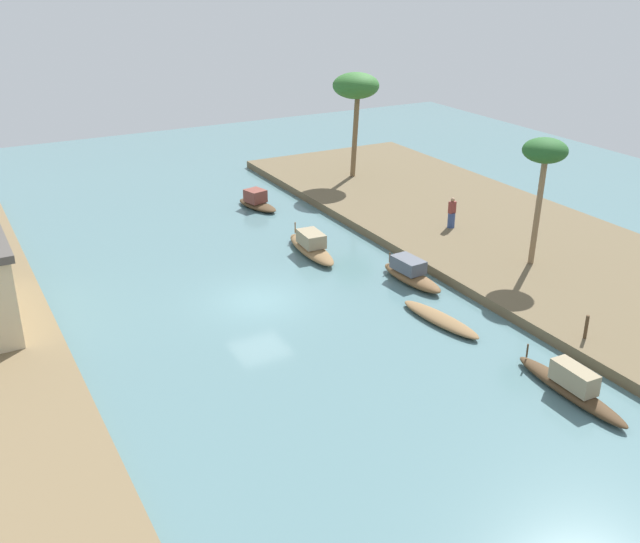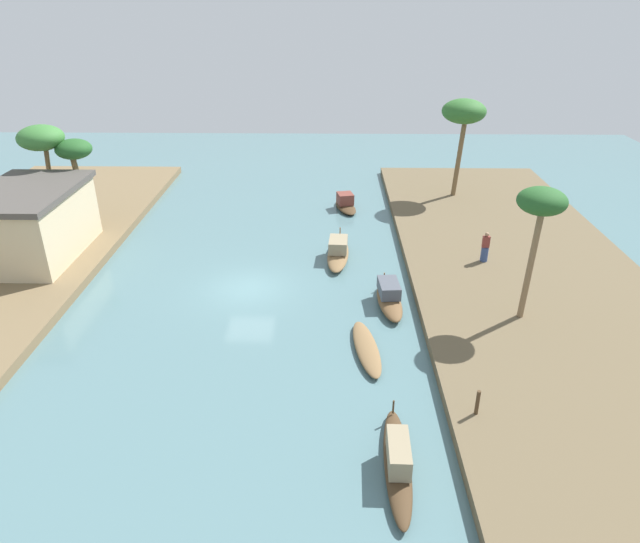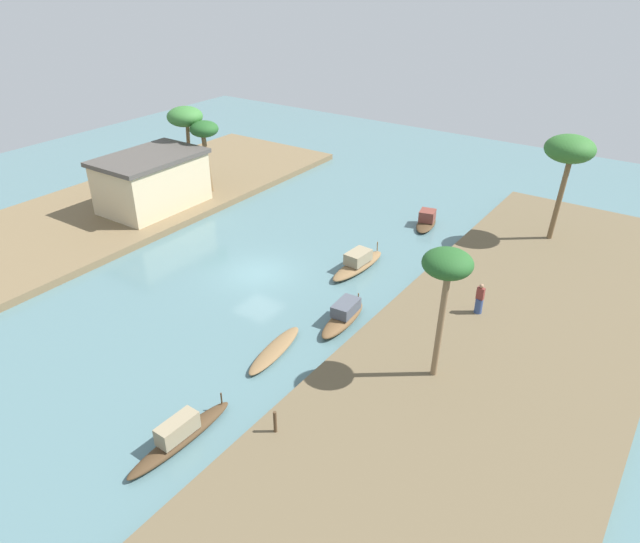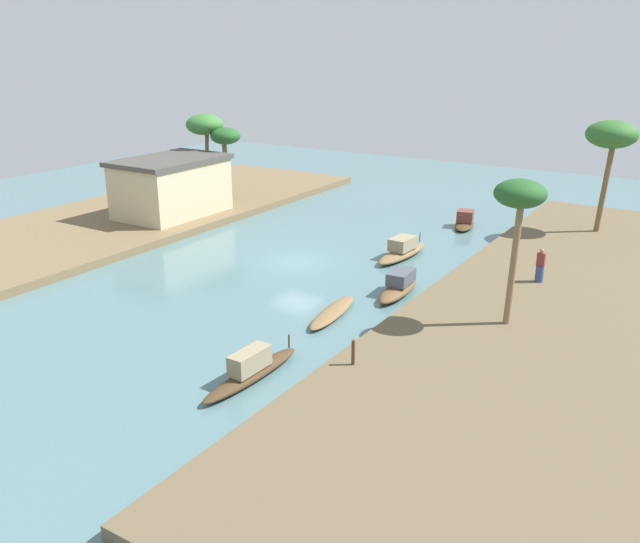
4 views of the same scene
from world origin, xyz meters
name	(u,v)px [view 2 (image 2 of 4)]	position (x,y,z in m)	size (l,w,h in m)	color
river_water	(248,289)	(0.00, 0.00, 0.00)	(71.98, 71.98, 0.00)	slate
riverbank_left	(534,287)	(0.00, -14.87, 0.24)	(42.25, 12.63, 0.47)	brown
sampan_upstream_small	(367,348)	(-5.69, -5.86, 0.18)	(4.45, 1.51, 0.36)	brown
sampan_with_tall_canopy	(338,251)	(3.86, -4.74, 0.43)	(4.89, 1.52, 1.20)	brown
sampan_open_hull	(345,204)	(12.17, -5.35, 0.40)	(3.49, 1.93, 1.13)	#47331E
sampan_downstream_large	(398,460)	(-12.44, -6.49, 0.41)	(5.23, 1.01, 1.19)	#47331E
sampan_midstream	(389,297)	(-1.60, -7.20, 0.44)	(4.04, 1.39, 1.15)	brown
person_on_near_bank	(485,250)	(2.62, -12.83, 1.16)	(0.42, 0.42, 1.71)	#33477A
mooring_post	(477,402)	(-10.20, -9.50, 0.97)	(0.14, 0.14, 0.99)	#4C3823
palm_tree_left_near	(541,206)	(-3.37, -13.14, 5.85)	(2.09, 2.09, 6.18)	#7F6647
palm_tree_left_far	(464,113)	(14.05, -13.45, 6.39)	(3.05, 3.05, 6.89)	brown
palm_tree_right_tall	(74,153)	(7.73, 11.35, 5.14)	(2.17, 2.17, 5.50)	brown
palm_tree_right_short	(41,139)	(7.61, 13.16, 5.97)	(2.72, 2.72, 6.36)	brown
riverside_building	(31,222)	(3.03, 12.38, 2.44)	(7.58, 5.08, 3.89)	beige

